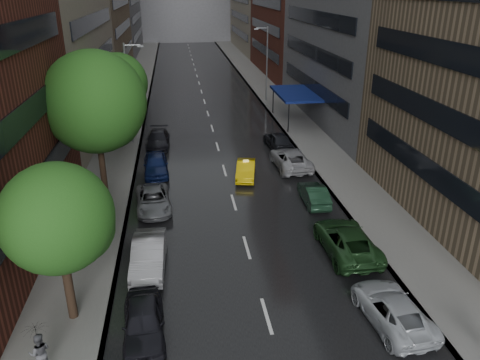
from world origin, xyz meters
name	(u,v)px	position (x,y,z in m)	size (l,w,h in m)	color
road	(202,95)	(0.00, 50.00, 0.01)	(14.00, 140.00, 0.01)	black
sidewalk_left	(135,96)	(-9.00, 50.00, 0.07)	(4.00, 140.00, 0.15)	gray
sidewalk_right	(268,92)	(9.00, 50.00, 0.07)	(4.00, 140.00, 0.15)	gray
tree_near	(57,219)	(-8.60, 4.98, 5.06)	(4.65, 4.65, 7.41)	#382619
tree_mid	(95,102)	(-8.60, 16.94, 7.05)	(6.46, 6.46, 10.29)	#382619
tree_far	(118,83)	(-8.60, 29.79, 5.75)	(5.27, 5.27, 8.40)	#382619
taxi	(246,170)	(1.48, 20.29, 0.65)	(1.38, 3.96, 1.30)	#E3BC0B
parked_cars_left	(154,195)	(-5.40, 16.43, 0.74)	(2.60, 29.99, 1.58)	black
parked_cars_right	(315,195)	(5.40, 14.90, 0.75)	(2.75, 28.79, 1.57)	silver
ped_black_umbrella	(38,344)	(-9.17, 1.89, 1.38)	(0.96, 0.98, 2.09)	#515157
street_lamp_left	(129,92)	(-7.72, 30.00, 4.89)	(1.74, 0.22, 9.00)	gray
street_lamp_right	(266,62)	(7.72, 45.00, 4.89)	(1.74, 0.22, 9.00)	gray
awning	(295,94)	(8.98, 35.00, 3.13)	(4.00, 8.00, 3.12)	navy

